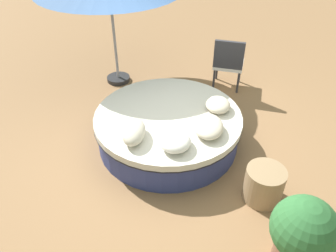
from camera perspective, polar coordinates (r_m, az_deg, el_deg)
name	(u,v)px	position (r m, az deg, el deg)	size (l,w,h in m)	color
ground_plane	(168,142)	(5.07, 0.00, -2.74)	(16.00, 16.00, 0.00)	olive
round_bed	(168,128)	(4.90, 0.00, -0.41)	(2.12, 2.12, 0.51)	navy
throw_pillow_0	(134,132)	(4.29, -5.84, -1.00)	(0.52, 0.29, 0.22)	beige
throw_pillow_1	(175,141)	(4.15, 1.22, -2.59)	(0.43, 0.39, 0.18)	white
throw_pillow_2	(208,126)	(4.42, 6.89, -0.05)	(0.54, 0.39, 0.18)	beige
throw_pillow_3	(218,105)	(4.87, 8.51, 3.61)	(0.41, 0.35, 0.16)	beige
patio_chair	(229,61)	(6.19, 10.29, 10.84)	(0.58, 0.60, 0.98)	#333338
planter	(302,234)	(3.55, 21.85, -16.76)	(0.63, 0.63, 0.94)	brown
side_table	(264,184)	(4.29, 16.02, -9.53)	(0.48, 0.48, 0.45)	#997A56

